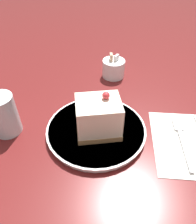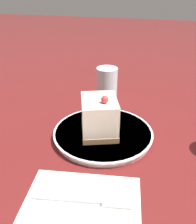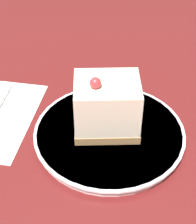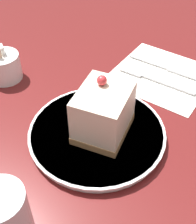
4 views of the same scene
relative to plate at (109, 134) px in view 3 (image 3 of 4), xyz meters
name	(u,v)px [view 3 (image 3 of 4)]	position (x,y,z in m)	size (l,w,h in m)	color
ground_plane	(100,123)	(0.03, -0.03, -0.01)	(4.00, 4.00, 0.00)	#5B1919
plate	(109,134)	(0.00, 0.00, 0.00)	(0.24, 0.24, 0.02)	white
cake_slice	(107,106)	(0.01, -0.01, 0.05)	(0.12, 0.11, 0.10)	#9E7547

